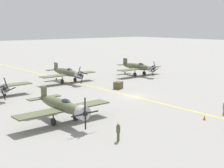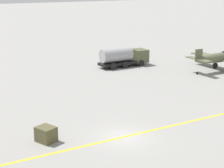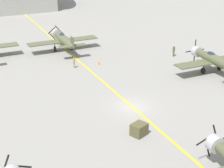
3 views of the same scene
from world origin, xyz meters
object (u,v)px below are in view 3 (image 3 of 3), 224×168
Objects in this scene: airplane_far_center at (64,40)px; supply_crate_by_tanker at (139,129)px; airplane_mid_right at (214,60)px; ground_crew_inspecting at (174,50)px; ground_crew_walking at (74,62)px; traffic_cone at (99,63)px.

supply_crate_by_tanker is (-1.91, -29.82, -1.37)m from airplane_far_center.
airplane_far_center is (-16.34, 18.98, 0.00)m from airplane_mid_right.
airplane_far_center is 6.57× the size of ground_crew_inspecting.
airplane_far_center is at bearing 81.65° from ground_crew_walking.
supply_crate_by_tanker is at bearing -77.34° from airplane_far_center.
airplane_far_center is 18.50m from ground_crew_inspecting.
ground_crew_walking reaches higher than traffic_cone.
airplane_mid_right reaches higher than traffic_cone.
airplane_mid_right reaches higher than ground_crew_walking.
traffic_cone is (-12.59, 1.54, -0.72)m from ground_crew_inspecting.
airplane_far_center reaches higher than traffic_cone.
ground_crew_walking is 1.08× the size of supply_crate_by_tanker.
ground_crew_inspecting is at bearing -6.98° from traffic_cone.
ground_crew_walking is at bearing 88.23° from supply_crate_by_tanker.
ground_crew_walking is at bearing -82.02° from airplane_far_center.
airplane_far_center is 7.82× the size of supply_crate_by_tanker.
ground_crew_inspecting is at bearing -6.08° from ground_crew_walking.
airplane_mid_right is 21.82× the size of traffic_cone.
airplane_far_center is at bearing 128.31° from airplane_mid_right.
ground_crew_walking is 21.32m from supply_crate_by_tanker.
airplane_mid_right is at bearing -37.02° from traffic_cone.
ground_crew_walking is (-17.59, 10.47, -1.11)m from airplane_mid_right.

